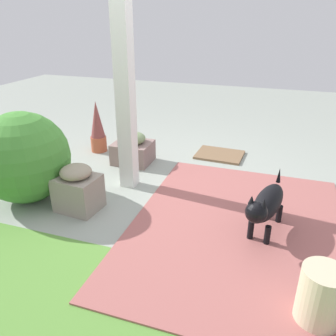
{
  "coord_description": "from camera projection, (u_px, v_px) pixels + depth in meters",
  "views": [
    {
      "loc": [
        -1.03,
        2.96,
        1.72
      ],
      "look_at": [
        -0.03,
        -0.01,
        0.29
      ],
      "focal_mm": 36.34,
      "sensor_mm": 36.0,
      "label": 1
    }
  ],
  "objects": [
    {
      "name": "ceramic_urn",
      "position": [
        320.0,
        296.0,
        2.01
      ],
      "size": [
        0.27,
        0.27,
        0.38
      ],
      "primitive_type": "cylinder",
      "color": "beige",
      "rests_on": "ground"
    },
    {
      "name": "brick_path",
      "position": [
        236.0,
        228.0,
        2.97
      ],
      "size": [
        1.8,
        2.4,
        0.02
      ],
      "primitive_type": "cube",
      "color": "#A15A56",
      "rests_on": "ground"
    },
    {
      "name": "terracotta_pot_spiky",
      "position": [
        97.0,
        128.0,
        4.52
      ],
      "size": [
        0.21,
        0.21,
        0.69
      ],
      "color": "#A94E33",
      "rests_on": "ground"
    },
    {
      "name": "dog",
      "position": [
        266.0,
        204.0,
        2.78
      ],
      "size": [
        0.32,
        0.73,
        0.5
      ],
      "color": "black",
      "rests_on": "ground"
    },
    {
      "name": "doormat",
      "position": [
        220.0,
        155.0,
        4.49
      ],
      "size": [
        0.62,
        0.49,
        0.03
      ],
      "primitive_type": "cube",
      "rotation": [
        0.0,
        0.0,
        -0.05
      ],
      "color": "brown",
      "rests_on": "ground"
    },
    {
      "name": "round_shrub",
      "position": [
        24.0,
        158.0,
        3.29
      ],
      "size": [
        0.89,
        0.89,
        0.89
      ],
      "primitive_type": "sphere",
      "color": "#408231",
      "rests_on": "ground"
    },
    {
      "name": "stone_planter_nearest",
      "position": [
        133.0,
        149.0,
        4.24
      ],
      "size": [
        0.46,
        0.41,
        0.39
      ],
      "color": "gray",
      "rests_on": "ground"
    },
    {
      "name": "ground_plane",
      "position": [
        165.0,
        193.0,
        3.56
      ],
      "size": [
        12.0,
        12.0,
        0.0
      ],
      "primitive_type": "plane",
      "color": "#939A90"
    },
    {
      "name": "porch_pillar",
      "position": [
        124.0,
        80.0,
        3.28
      ],
      "size": [
        0.16,
        0.16,
        2.27
      ],
      "primitive_type": "cube",
      "color": "white",
      "rests_on": "ground"
    },
    {
      "name": "stone_planter_mid",
      "position": [
        78.0,
        189.0,
        3.2
      ],
      "size": [
        0.42,
        0.36,
        0.46
      ],
      "color": "gray",
      "rests_on": "ground"
    }
  ]
}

